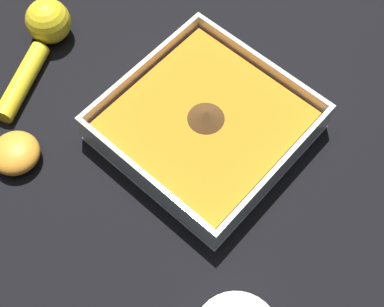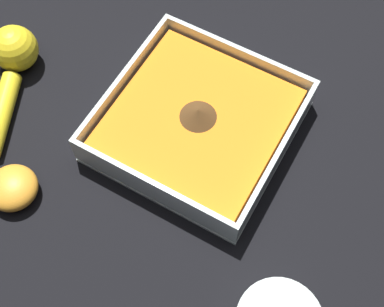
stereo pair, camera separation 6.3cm
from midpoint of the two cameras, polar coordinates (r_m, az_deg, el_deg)
ground_plane at (r=0.66m, az=4.14°, el=-0.47°), size 4.00×4.00×0.00m
square_dish at (r=0.66m, az=4.20°, el=2.73°), size 0.22×0.22×0.05m
lemon_squeezer at (r=0.75m, az=-13.46°, el=11.85°), size 0.10×0.17×0.06m
lemon_half at (r=0.67m, az=-15.81°, el=-0.22°), size 0.06×0.06×0.03m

